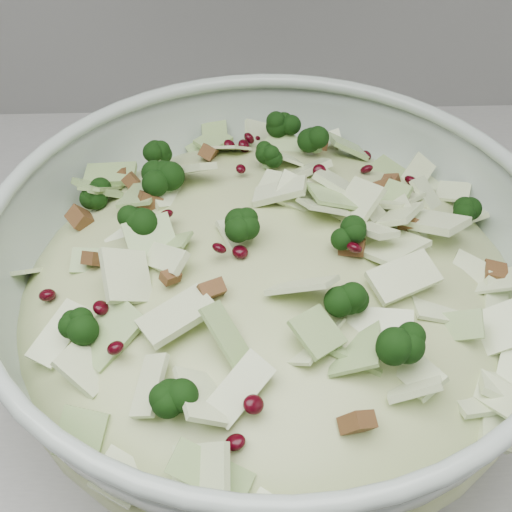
{
  "coord_description": "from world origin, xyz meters",
  "views": [
    {
      "loc": [
        0.66,
        1.27,
        1.35
      ],
      "look_at": [
        0.67,
        1.62,
        1.01
      ],
      "focal_mm": 50.0,
      "sensor_mm": 36.0,
      "label": 1
    }
  ],
  "objects": [
    {
      "name": "mixing_bowl",
      "position": [
        0.68,
        1.6,
        0.98
      ],
      "size": [
        0.48,
        0.48,
        0.15
      ],
      "rotation": [
        0.0,
        0.0,
        -0.35
      ],
      "color": "#AABBAF",
      "rests_on": "counter"
    },
    {
      "name": "salad",
      "position": [
        0.68,
        1.6,
        1.0
      ],
      "size": [
        0.37,
        0.37,
        0.15
      ],
      "rotation": [
        0.0,
        0.0,
        -0.06
      ],
      "color": "#AEBF82",
      "rests_on": "mixing_bowl"
    }
  ]
}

